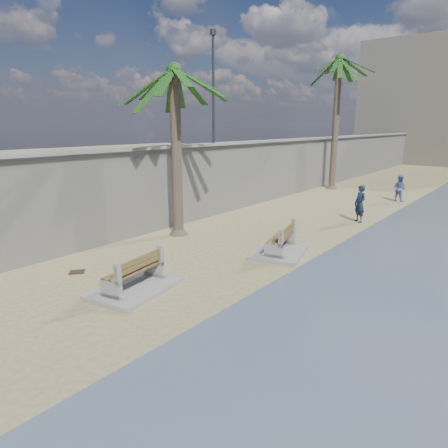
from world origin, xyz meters
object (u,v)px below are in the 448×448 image
Objects in this scene: person_a at (360,201)px; person_b at (400,187)px; bench_far at (280,242)px; palm_mid at (174,72)px; palm_back at (340,61)px; bench_near at (134,276)px.

person_b is at bearing 122.98° from person_a.
person_b reaches higher than bench_far.
person_a reaches higher than person_b.
person_a is 1.15× the size of person_b.
palm_mid is 4.22× the size of person_b.
person_a is (5.27, -8.93, -7.64)m from palm_back.
palm_back is at bearing 90.55° from palm_mid.
bench_far is 6.50m from person_a.
bench_far is at bearing 5.06° from palm_mid.
palm_mid is at bearing -89.45° from palm_back.
person_a is (0.46, 6.46, 0.57)m from bench_far.
bench_far is 1.57× the size of person_b.
bench_near is 0.36× the size of palm_mid.
person_a is at bearing 105.88° from person_b.
bench_far is 0.28× the size of palm_back.
person_b is at bearing 88.26° from bench_far.
bench_far is 1.37× the size of person_a.
palm_back is 12.89m from person_a.
palm_mid is 15.55m from person_b.
palm_back is at bearing 99.14° from bench_near.
bench_far is at bearing 74.62° from bench_near.
person_a is (5.12, 6.87, -5.42)m from palm_mid.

